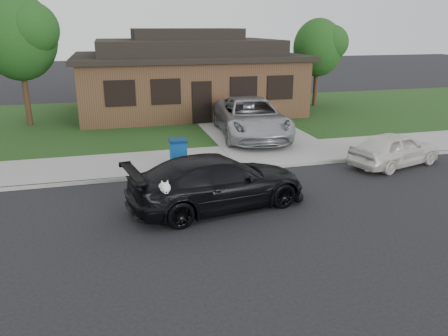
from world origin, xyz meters
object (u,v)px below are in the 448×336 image
object	(u,v)px
sedan	(218,182)
white_compact	(395,149)
recycling_bin	(178,153)
minivan	(251,117)

from	to	relation	value
sedan	white_compact	distance (m)	7.48
sedan	recycling_bin	bearing A→B (deg)	-2.41
sedan	recycling_bin	distance (m)	3.65
sedan	recycling_bin	world-z (taller)	sedan
white_compact	recycling_bin	bearing A→B (deg)	62.96
sedan	white_compact	xyz separation A→B (m)	(7.18, 2.08, -0.11)
sedan	minivan	bearing A→B (deg)	-35.68
minivan	white_compact	world-z (taller)	minivan
white_compact	recycling_bin	distance (m)	7.87
minivan	white_compact	distance (m)	6.46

